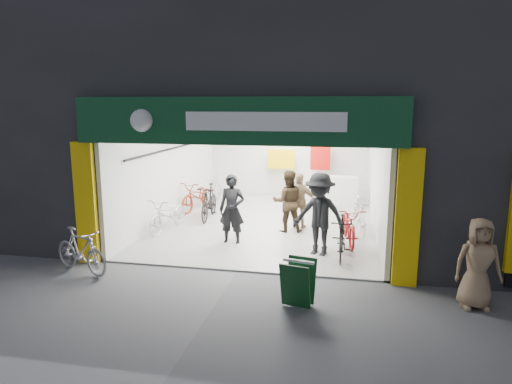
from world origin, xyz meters
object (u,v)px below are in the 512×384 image
(parked_bike, at_px, (81,251))
(sandwich_board, at_px, (298,282))
(bike_right_front, at_px, (342,237))
(pedestrian_near, at_px, (478,263))
(bike_left_front, at_px, (168,214))

(parked_bike, height_order, sandwich_board, parked_bike)
(bike_right_front, height_order, pedestrian_near, pedestrian_near)
(bike_left_front, xyz_separation_m, parked_bike, (-0.57, -3.22, -0.00))
(bike_right_front, bearing_deg, pedestrian_near, -42.54)
(pedestrian_near, bearing_deg, bike_left_front, 149.04)
(bike_left_front, bearing_deg, sandwich_board, -35.78)
(bike_right_front, distance_m, pedestrian_near, 3.09)
(bike_right_front, height_order, sandwich_board, bike_right_front)
(sandwich_board, bearing_deg, pedestrian_near, 22.57)
(bike_left_front, distance_m, bike_right_front, 4.74)
(bike_left_front, xyz_separation_m, bike_right_front, (4.57, -1.26, 0.01))
(bike_right_front, height_order, parked_bike, bike_right_front)
(bike_left_front, bearing_deg, bike_right_front, -6.12)
(bike_right_front, relative_size, pedestrian_near, 1.01)
(bike_right_front, bearing_deg, parked_bike, -158.47)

